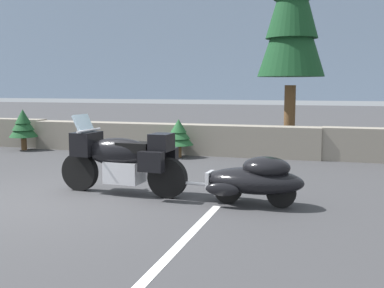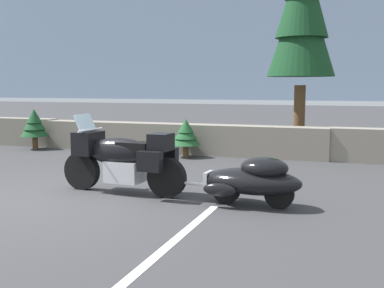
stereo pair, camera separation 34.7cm
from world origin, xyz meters
name	(u,v)px [view 1 (the left image)]	position (x,y,z in m)	size (l,w,h in m)	color
ground_plane	(56,199)	(0.00, 0.00, 0.00)	(80.00, 80.00, 0.00)	#38383A
stone_guard_wall	(177,138)	(0.22, 5.53, 0.41)	(24.00, 0.60, 0.84)	gray
distant_ridgeline	(313,56)	(0.00, 95.50, 8.00)	(240.00, 80.00, 16.00)	#7F93AD
touring_motorcycle	(121,158)	(0.86, 0.65, 0.62)	(2.31, 0.81, 1.33)	black
car_shaped_trailer	(255,179)	(3.13, 0.52, 0.41)	(2.22, 0.81, 0.76)	black
pine_tree_tall	(292,7)	(3.06, 7.16, 3.99)	(1.87, 1.87, 6.37)	brown
pine_sapling_near	(23,125)	(-4.18, 4.89, 0.73)	(0.80, 0.80, 1.16)	brown
pine_sapling_farther	(179,134)	(0.48, 4.84, 0.61)	(0.76, 0.76, 0.98)	brown
parking_stripe_marker	(181,244)	(2.60, -1.50, 0.00)	(0.12, 3.60, 0.01)	silver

